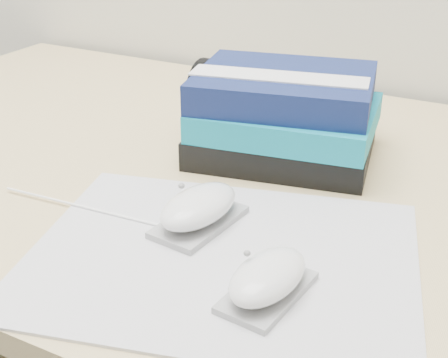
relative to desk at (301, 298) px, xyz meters
The scene contains 7 objects.
desk is the anchor object (origin of this frame).
mousepad 0.36m from the desk, 89.68° to the right, with size 0.41×0.32×0.00m, color #9F9EA6.
mouse_rear 0.35m from the desk, 102.74° to the right, with size 0.08×0.12×0.05m.
mouse_front 0.41m from the desk, 76.85° to the right, with size 0.07×0.11×0.04m.
usb_cable 0.40m from the desk, 126.95° to the right, with size 0.00×0.00×0.24m, color white.
book_stack 0.30m from the desk, 168.33° to the left, with size 0.28×0.24×0.12m.
pouch 0.32m from the desk, 168.06° to the left, with size 0.13×0.09×0.12m.
Camera 1 is at (0.26, 0.89, 1.10)m, focal length 50.00 mm.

